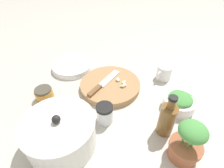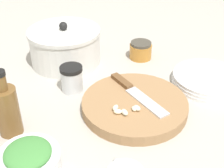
# 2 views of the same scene
# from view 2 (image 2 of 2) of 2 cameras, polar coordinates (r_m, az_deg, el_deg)

# --- Properties ---
(ground_plane) EXTENTS (5.00, 5.00, 0.00)m
(ground_plane) POSITION_cam_2_polar(r_m,az_deg,el_deg) (0.86, -0.79, -5.68)
(ground_plane) COLOR #B2ADA3
(cutting_board) EXTENTS (0.30, 0.30, 0.03)m
(cutting_board) POSITION_cam_2_polar(r_m,az_deg,el_deg) (0.88, 4.15, -3.89)
(cutting_board) COLOR #9E754C
(cutting_board) RESTS_ON ground_plane
(chef_knife) EXTENTS (0.10, 0.23, 0.01)m
(chef_knife) POSITION_cam_2_polar(r_m,az_deg,el_deg) (0.90, 4.04, -1.35)
(chef_knife) COLOR brown
(chef_knife) RESTS_ON cutting_board
(garlic_cloves) EXTENTS (0.07, 0.07, 0.01)m
(garlic_cloves) POSITION_cam_2_polar(r_m,az_deg,el_deg) (0.82, 2.50, -4.70)
(garlic_cloves) COLOR beige
(garlic_cloves) RESTS_ON cutting_board
(herb_bowl) EXTENTS (0.14, 0.14, 0.07)m
(herb_bowl) POSITION_cam_2_polar(r_m,az_deg,el_deg) (0.72, -14.92, -13.29)
(herb_bowl) COLOR white
(herb_bowl) RESTS_ON ground_plane
(spice_jar) EXTENTS (0.07, 0.07, 0.08)m
(spice_jar) POSITION_cam_2_polar(r_m,az_deg,el_deg) (0.95, -7.36, 0.99)
(spice_jar) COLOR silver
(spice_jar) RESTS_ON ground_plane
(plate_stack) EXTENTS (0.23, 0.23, 0.03)m
(plate_stack) POSITION_cam_2_polar(r_m,az_deg,el_deg) (1.03, 17.17, 0.81)
(plate_stack) COLOR white
(plate_stack) RESTS_ON ground_plane
(honey_jar) EXTENTS (0.08, 0.08, 0.06)m
(honey_jar) POSITION_cam_2_polar(r_m,az_deg,el_deg) (1.13, 5.25, 6.16)
(honey_jar) COLOR #BC7A2D
(honey_jar) RESTS_ON ground_plane
(oil_bottle) EXTENTS (0.06, 0.06, 0.18)m
(oil_bottle) POSITION_cam_2_polar(r_m,az_deg,el_deg) (0.81, -18.65, -4.41)
(oil_bottle) COLOR brown
(oil_bottle) RESTS_ON ground_plane
(stock_pot) EXTENTS (0.25, 0.25, 0.15)m
(stock_pot) POSITION_cam_2_polar(r_m,az_deg,el_deg) (1.10, -8.57, 6.83)
(stock_pot) COLOR silver
(stock_pot) RESTS_ON ground_plane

